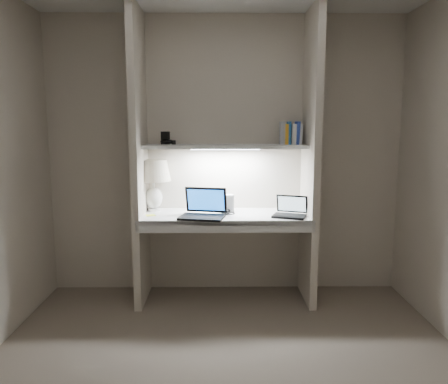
{
  "coord_description": "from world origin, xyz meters",
  "views": [
    {
      "loc": [
        -0.05,
        -2.49,
        1.54
      ],
      "look_at": [
        -0.01,
        1.05,
        0.99
      ],
      "focal_mm": 35.0,
      "sensor_mm": 36.0,
      "label": 1
    }
  ],
  "objects_px": {
    "book_row": "(290,134)",
    "speaker": "(227,203)",
    "laptop_main": "(204,210)",
    "laptop_netbook": "(290,212)",
    "table_lamp": "(153,176)"
  },
  "relations": [
    {
      "from": "laptop_netbook",
      "to": "speaker",
      "type": "distance_m",
      "value": 0.57
    },
    {
      "from": "speaker",
      "to": "book_row",
      "type": "xyz_separation_m",
      "value": [
        0.55,
        0.03,
        0.61
      ]
    },
    {
      "from": "book_row",
      "to": "laptop_main",
      "type": "bearing_deg",
      "value": -161.31
    },
    {
      "from": "table_lamp",
      "to": "speaker",
      "type": "xyz_separation_m",
      "value": [
        0.66,
        -0.05,
        -0.23
      ]
    },
    {
      "from": "table_lamp",
      "to": "speaker",
      "type": "height_order",
      "value": "table_lamp"
    },
    {
      "from": "speaker",
      "to": "laptop_netbook",
      "type": "bearing_deg",
      "value": -32.21
    },
    {
      "from": "laptop_netbook",
      "to": "book_row",
      "type": "relative_size",
      "value": 1.65
    },
    {
      "from": "laptop_netbook",
      "to": "speaker",
      "type": "bearing_deg",
      "value": 178.98
    },
    {
      "from": "laptop_netbook",
      "to": "speaker",
      "type": "height_order",
      "value": "laptop_netbook"
    },
    {
      "from": "laptop_main",
      "to": "laptop_netbook",
      "type": "xyz_separation_m",
      "value": [
        0.73,
        0.02,
        -0.01
      ]
    },
    {
      "from": "table_lamp",
      "to": "speaker",
      "type": "relative_size",
      "value": 3.03
    },
    {
      "from": "book_row",
      "to": "speaker",
      "type": "bearing_deg",
      "value": -176.71
    },
    {
      "from": "laptop_netbook",
      "to": "speaker",
      "type": "xyz_separation_m",
      "value": [
        -0.53,
        0.21,
        0.04
      ]
    },
    {
      "from": "laptop_main",
      "to": "speaker",
      "type": "relative_size",
      "value": 2.71
    },
    {
      "from": "table_lamp",
      "to": "laptop_main",
      "type": "relative_size",
      "value": 1.11
    }
  ]
}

